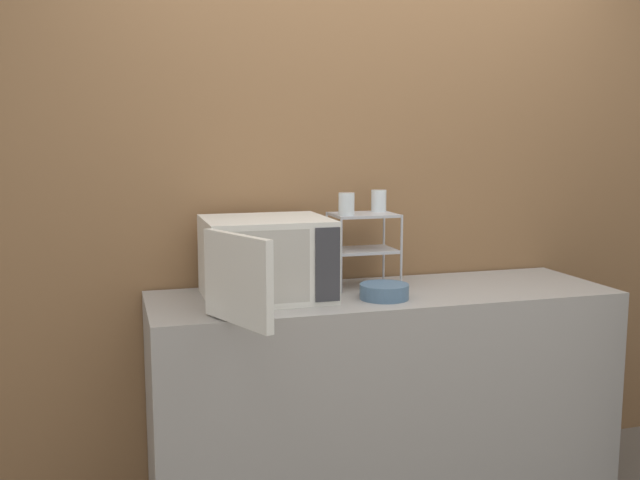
% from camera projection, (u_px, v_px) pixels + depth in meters
% --- Properties ---
extents(wall_back, '(8.00, 0.06, 2.60)m').
position_uv_depth(wall_back, '(357.00, 192.00, 3.23)').
color(wall_back, olive).
rests_on(wall_back, ground_plane).
extents(counter, '(1.93, 0.61, 0.91)m').
position_uv_depth(counter, '(383.00, 397.00, 3.02)').
color(counter, '#9E9993').
rests_on(counter, ground_plane).
extents(microwave, '(0.52, 0.79, 0.32)m').
position_uv_depth(microwave, '(265.00, 259.00, 2.81)').
color(microwave, silver).
rests_on(microwave, counter).
extents(dish_rack, '(0.28, 0.21, 0.32)m').
position_uv_depth(dish_rack, '(364.00, 234.00, 3.03)').
color(dish_rack, '#B2B2B7').
rests_on(dish_rack, counter).
extents(glass_front_left, '(0.07, 0.07, 0.09)m').
position_uv_depth(glass_front_left, '(346.00, 204.00, 2.93)').
color(glass_front_left, silver).
rests_on(glass_front_left, dish_rack).
extents(glass_back_right, '(0.07, 0.07, 0.09)m').
position_uv_depth(glass_back_right, '(379.00, 201.00, 3.10)').
color(glass_back_right, silver).
rests_on(glass_back_right, dish_rack).
extents(bowl, '(0.20, 0.20, 0.06)m').
position_uv_depth(bowl, '(384.00, 292.00, 2.83)').
color(bowl, slate).
rests_on(bowl, counter).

